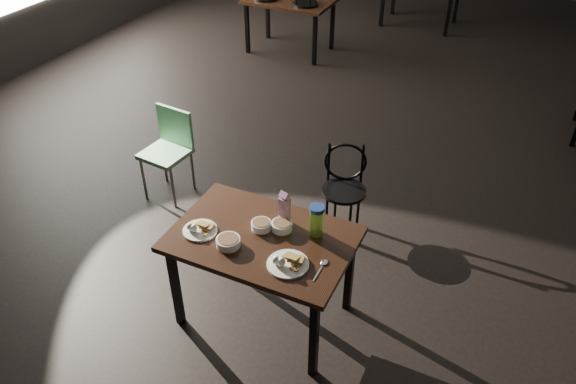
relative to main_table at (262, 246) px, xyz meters
The scene contains 11 objects.
main_table is the anchor object (origin of this frame).
plate_left 0.43m from the main_table, 162.14° to the right, with size 0.23×0.23×0.07m.
plate_right 0.34m from the main_table, 33.30° to the right, with size 0.26×0.26×0.09m.
bowl_near 0.14m from the main_table, 121.02° to the left, with size 0.14×0.14×0.05m.
bowl_far 0.19m from the main_table, 55.85° to the left, with size 0.14×0.14×0.06m.
bowl_big 0.26m from the main_table, 133.16° to the right, with size 0.16×0.16×0.05m.
juice_carton 0.29m from the main_table, 71.58° to the left, with size 0.08×0.08×0.25m.
water_bottle 0.41m from the main_table, 30.23° to the left, with size 0.11×0.11×0.22m.
spoon 0.48m from the main_table, ahead, with size 0.04×0.21×0.01m.
bentwood_chair 1.23m from the main_table, 83.26° to the left, with size 0.41×0.41×0.78m.
school_chair 1.82m from the main_table, 145.46° to the left, with size 0.42×0.42×0.83m.
Camera 1 is at (1.25, -5.38, 3.17)m, focal length 35.00 mm.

